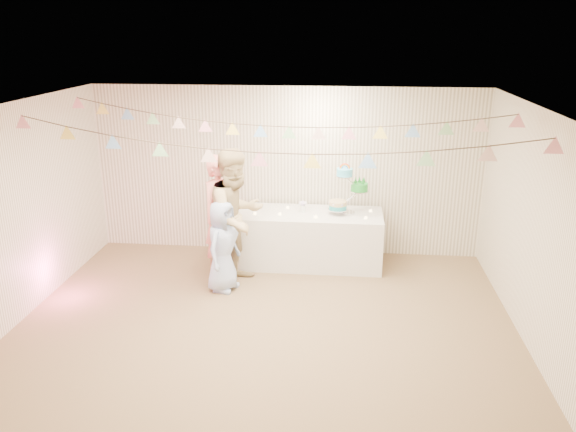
# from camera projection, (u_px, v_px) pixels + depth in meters

# --- Properties ---
(floor) EXTENTS (6.00, 6.00, 0.00)m
(floor) POSITION_uv_depth(u_px,v_px,m) (265.00, 327.00, 6.74)
(floor) COLOR brown
(floor) RESTS_ON ground
(ceiling) EXTENTS (6.00, 6.00, 0.00)m
(ceiling) POSITION_uv_depth(u_px,v_px,m) (261.00, 109.00, 5.91)
(ceiling) COLOR white
(ceiling) RESTS_ON ground
(back_wall) EXTENTS (6.00, 6.00, 0.00)m
(back_wall) POSITION_uv_depth(u_px,v_px,m) (286.00, 171.00, 8.68)
(back_wall) COLOR white
(back_wall) RESTS_ON ground
(front_wall) EXTENTS (6.00, 6.00, 0.00)m
(front_wall) POSITION_uv_depth(u_px,v_px,m) (213.00, 343.00, 3.97)
(front_wall) COLOR white
(front_wall) RESTS_ON ground
(left_wall) EXTENTS (5.00, 5.00, 0.00)m
(left_wall) POSITION_uv_depth(u_px,v_px,m) (11.00, 217.00, 6.61)
(left_wall) COLOR white
(left_wall) RESTS_ON ground
(right_wall) EXTENTS (5.00, 5.00, 0.00)m
(right_wall) POSITION_uv_depth(u_px,v_px,m) (539.00, 235.00, 6.03)
(right_wall) COLOR white
(right_wall) RESTS_ON ground
(table) EXTENTS (2.15, 0.86, 0.81)m
(table) POSITION_uv_depth(u_px,v_px,m) (309.00, 238.00, 8.45)
(table) COLOR silver
(table) RESTS_ON floor
(cake_stand) EXTENTS (0.63, 0.37, 0.70)m
(cake_stand) POSITION_uv_depth(u_px,v_px,m) (348.00, 194.00, 8.22)
(cake_stand) COLOR silver
(cake_stand) RESTS_ON table
(cake_bottom) EXTENTS (0.31, 0.31, 0.15)m
(cake_bottom) POSITION_uv_depth(u_px,v_px,m) (337.00, 212.00, 8.26)
(cake_bottom) COLOR teal
(cake_bottom) RESTS_ON cake_stand
(cake_middle) EXTENTS (0.27, 0.27, 0.22)m
(cake_middle) POSITION_uv_depth(u_px,v_px,m) (360.00, 192.00, 8.28)
(cake_middle) COLOR #1E8B2C
(cake_middle) RESTS_ON cake_stand
(cake_top_tier) EXTENTS (0.25, 0.25, 0.19)m
(cake_top_tier) POSITION_uv_depth(u_px,v_px,m) (344.00, 176.00, 8.11)
(cake_top_tier) COLOR #4DC8F3
(cake_top_tier) RESTS_ON cake_stand
(platter) EXTENTS (0.31, 0.31, 0.02)m
(platter) POSITION_uv_depth(u_px,v_px,m) (279.00, 216.00, 8.33)
(platter) COLOR white
(platter) RESTS_ON table
(posy) EXTENTS (0.14, 0.14, 0.16)m
(posy) POSITION_uv_depth(u_px,v_px,m) (303.00, 210.00, 8.37)
(posy) COLOR white
(posy) RESTS_ON table
(person_adult_a) EXTENTS (0.71, 0.77, 1.77)m
(person_adult_a) POSITION_uv_depth(u_px,v_px,m) (222.00, 217.00, 7.91)
(person_adult_a) COLOR #FB8983
(person_adult_a) RESTS_ON floor
(person_adult_b) EXTENTS (1.13, 1.18, 1.91)m
(person_adult_b) POSITION_uv_depth(u_px,v_px,m) (236.00, 217.00, 7.66)
(person_adult_b) COLOR tan
(person_adult_b) RESTS_ON floor
(person_child) EXTENTS (0.58, 0.71, 1.26)m
(person_child) POSITION_uv_depth(u_px,v_px,m) (223.00, 246.00, 7.53)
(person_child) COLOR #A0B5E3
(person_child) RESTS_ON floor
(bunting_back) EXTENTS (5.60, 1.10, 0.40)m
(bunting_back) POSITION_uv_depth(u_px,v_px,m) (275.00, 117.00, 7.02)
(bunting_back) COLOR pink
(bunting_back) RESTS_ON ceiling
(bunting_front) EXTENTS (5.60, 0.90, 0.36)m
(bunting_front) POSITION_uv_depth(u_px,v_px,m) (259.00, 139.00, 5.81)
(bunting_front) COLOR #72A5E5
(bunting_front) RESTS_ON ceiling
(tealight_0) EXTENTS (0.04, 0.04, 0.03)m
(tealight_0) POSITION_uv_depth(u_px,v_px,m) (255.00, 213.00, 8.25)
(tealight_0) COLOR #FFD88C
(tealight_0) RESTS_ON table
(tealight_1) EXTENTS (0.04, 0.04, 0.03)m
(tealight_1) POSITION_uv_depth(u_px,v_px,m) (288.00, 208.00, 8.52)
(tealight_1) COLOR #FFD88C
(tealight_1) RESTS_ON table
(tealight_2) EXTENTS (0.04, 0.04, 0.03)m
(tealight_2) POSITION_uv_depth(u_px,v_px,m) (316.00, 217.00, 8.09)
(tealight_2) COLOR #FFD88C
(tealight_2) RESTS_ON table
(tealight_3) EXTENTS (0.04, 0.04, 0.03)m
(tealight_3) POSITION_uv_depth(u_px,v_px,m) (334.00, 208.00, 8.49)
(tealight_3) COLOR #FFD88C
(tealight_3) RESTS_ON table
(tealight_4) EXTENTS (0.04, 0.04, 0.03)m
(tealight_4) POSITION_uv_depth(u_px,v_px,m) (366.00, 218.00, 8.06)
(tealight_4) COLOR #FFD88C
(tealight_4) RESTS_ON table
(tealight_5) EXTENTS (0.04, 0.04, 0.03)m
(tealight_5) POSITION_uv_depth(u_px,v_px,m) (371.00, 211.00, 8.37)
(tealight_5) COLOR #FFD88C
(tealight_5) RESTS_ON table
(tealight_6) EXTENTS (0.04, 0.04, 0.03)m
(tealight_6) POSITION_uv_depth(u_px,v_px,m) (280.00, 214.00, 8.23)
(tealight_6) COLOR #FFD88C
(tealight_6) RESTS_ON table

